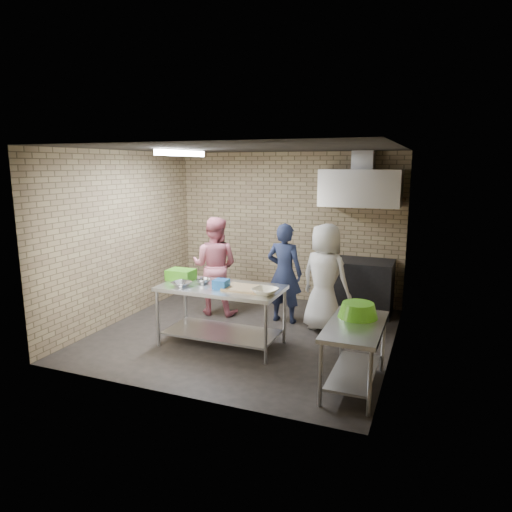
{
  "coord_description": "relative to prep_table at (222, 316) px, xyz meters",
  "views": [
    {
      "loc": [
        2.56,
        -5.98,
        2.48
      ],
      "look_at": [
        0.1,
        0.2,
        1.15
      ],
      "focal_mm": 32.24,
      "sensor_mm": 36.0,
      "label": 1
    }
  ],
  "objects": [
    {
      "name": "floor",
      "position": [
        0.13,
        0.51,
        -0.42
      ],
      "size": [
        4.2,
        4.2,
        0.0
      ],
      "primitive_type": "plane",
      "color": "black",
      "rests_on": "ground"
    },
    {
      "name": "ceiling",
      "position": [
        0.13,
        0.51,
        2.28
      ],
      "size": [
        4.2,
        4.2,
        0.0
      ],
      "primitive_type": "plane",
      "rotation": [
        3.14,
        0.0,
        0.0
      ],
      "color": "black",
      "rests_on": "ground"
    },
    {
      "name": "back_wall",
      "position": [
        0.13,
        2.51,
        0.93
      ],
      "size": [
        4.2,
        0.06,
        2.7
      ],
      "primitive_type": "cube",
      "color": "#97845E",
      "rests_on": "ground"
    },
    {
      "name": "front_wall",
      "position": [
        0.13,
        -1.49,
        0.93
      ],
      "size": [
        4.2,
        0.06,
        2.7
      ],
      "primitive_type": "cube",
      "color": "#97845E",
      "rests_on": "ground"
    },
    {
      "name": "left_wall",
      "position": [
        -1.97,
        0.51,
        0.93
      ],
      "size": [
        0.06,
        4.0,
        2.7
      ],
      "primitive_type": "cube",
      "color": "#97845E",
      "rests_on": "ground"
    },
    {
      "name": "right_wall",
      "position": [
        2.23,
        0.51,
        0.93
      ],
      "size": [
        0.06,
        4.0,
        2.7
      ],
      "primitive_type": "cube",
      "color": "#97845E",
      "rests_on": "ground"
    },
    {
      "name": "prep_table",
      "position": [
        0.0,
        0.0,
        0.0
      ],
      "size": [
        1.69,
        0.84,
        0.84
      ],
      "primitive_type": "cube",
      "color": "silver",
      "rests_on": "floor"
    },
    {
      "name": "side_counter",
      "position": [
        1.93,
        -0.59,
        -0.05
      ],
      "size": [
        0.6,
        1.2,
        0.75
      ],
      "primitive_type": "cube",
      "color": "silver",
      "rests_on": "floor"
    },
    {
      "name": "stove",
      "position": [
        1.48,
        2.16,
        0.03
      ],
      "size": [
        1.2,
        0.7,
        0.9
      ],
      "primitive_type": "cube",
      "color": "black",
      "rests_on": "floor"
    },
    {
      "name": "range_hood",
      "position": [
        1.48,
        2.21,
        1.68
      ],
      "size": [
        1.3,
        0.6,
        0.6
      ],
      "primitive_type": "cube",
      "color": "silver",
      "rests_on": "back_wall"
    },
    {
      "name": "hood_duct",
      "position": [
        1.48,
        2.36,
        2.13
      ],
      "size": [
        0.35,
        0.3,
        0.3
      ],
      "primitive_type": "cube",
      "color": "#A5A8AD",
      "rests_on": "back_wall"
    },
    {
      "name": "wall_shelf",
      "position": [
        1.78,
        2.4,
        1.5
      ],
      "size": [
        0.8,
        0.2,
        0.04
      ],
      "primitive_type": "cube",
      "color": "#3F2B19",
      "rests_on": "back_wall"
    },
    {
      "name": "fluorescent_fixture",
      "position": [
        -0.87,
        0.51,
        2.22
      ],
      "size": [
        0.1,
        1.25,
        0.08
      ],
      "primitive_type": "cube",
      "color": "white",
      "rests_on": "ceiling"
    },
    {
      "name": "green_crate",
      "position": [
        -0.7,
        0.12,
        0.5
      ],
      "size": [
        0.37,
        0.28,
        0.15
      ],
      "primitive_type": "cube",
      "color": "#3F981C",
      "rests_on": "prep_table"
    },
    {
      "name": "blue_tub",
      "position": [
        0.05,
        -0.1,
        0.48
      ],
      "size": [
        0.19,
        0.19,
        0.12
      ],
      "primitive_type": "cube",
      "color": "#1658A9",
      "rests_on": "prep_table"
    },
    {
      "name": "cutting_board",
      "position": [
        0.35,
        -0.02,
        0.44
      ],
      "size": [
        0.52,
        0.39,
        0.03
      ],
      "primitive_type": "cube",
      "color": "tan",
      "rests_on": "prep_table"
    },
    {
      "name": "mixing_bowl_a",
      "position": [
        -0.5,
        -0.2,
        0.45
      ],
      "size": [
        0.31,
        0.31,
        0.06
      ],
      "primitive_type": "imported",
      "rotation": [
        0.0,
        0.0,
        -0.21
      ],
      "color": "silver",
      "rests_on": "prep_table"
    },
    {
      "name": "mixing_bowl_b",
      "position": [
        -0.3,
        0.05,
        0.45
      ],
      "size": [
        0.24,
        0.24,
        0.06
      ],
      "primitive_type": "imported",
      "rotation": [
        0.0,
        0.0,
        -0.21
      ],
      "color": "#B8BABF",
      "rests_on": "prep_table"
    },
    {
      "name": "ceramic_bowl",
      "position": [
        0.7,
        -0.15,
        0.46
      ],
      "size": [
        0.38,
        0.38,
        0.08
      ],
      "primitive_type": "imported",
      "rotation": [
        0.0,
        0.0,
        -0.21
      ],
      "color": "beige",
      "rests_on": "prep_table"
    },
    {
      "name": "green_basin",
      "position": [
        1.91,
        -0.34,
        0.41
      ],
      "size": [
        0.46,
        0.46,
        0.17
      ],
      "primitive_type": null,
      "color": "#59C626",
      "rests_on": "side_counter"
    },
    {
      "name": "bottle_red",
      "position": [
        1.53,
        2.4,
        1.61
      ],
      "size": [
        0.07,
        0.07,
        0.18
      ],
      "primitive_type": "cylinder",
      "color": "#B22619",
      "rests_on": "wall_shelf"
    },
    {
      "name": "bottle_green",
      "position": [
        1.93,
        2.4,
        1.59
      ],
      "size": [
        0.06,
        0.06,
        0.15
      ],
      "primitive_type": "cylinder",
      "color": "green",
      "rests_on": "wall_shelf"
    },
    {
      "name": "man_navy",
      "position": [
        0.5,
        1.26,
        0.37
      ],
      "size": [
        0.59,
        0.4,
        1.59
      ],
      "primitive_type": "imported",
      "rotation": [
        0.0,
        0.0,
        3.1
      ],
      "color": "black",
      "rests_on": "floor"
    },
    {
      "name": "woman_pink",
      "position": [
        -0.71,
        1.22,
        0.4
      ],
      "size": [
        0.86,
        0.7,
        1.64
      ],
      "primitive_type": "imported",
      "rotation": [
        0.0,
        0.0,
        3.25
      ],
      "color": "#CB6B7D",
      "rests_on": "floor"
    },
    {
      "name": "woman_white",
      "position": [
        1.18,
        1.11,
        0.39
      ],
      "size": [
        0.92,
        0.75,
        1.63
      ],
      "primitive_type": "imported",
      "rotation": [
        0.0,
        0.0,
        2.81
      ],
      "color": "silver",
      "rests_on": "floor"
    }
  ]
}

